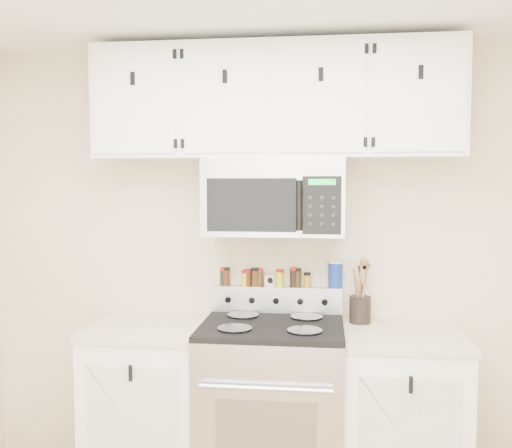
# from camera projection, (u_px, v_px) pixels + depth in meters

# --- Properties ---
(back_wall) EXTENTS (3.50, 0.01, 2.50)m
(back_wall) POSITION_uv_depth(u_px,v_px,m) (277.00, 260.00, 3.36)
(back_wall) COLOR #B8AF8A
(back_wall) RESTS_ON floor
(range) EXTENTS (0.76, 0.65, 1.10)m
(range) POSITION_uv_depth(u_px,v_px,m) (272.00, 407.00, 3.10)
(range) COLOR #B7B7BA
(range) RESTS_ON floor
(base_cabinet_left) EXTENTS (0.64, 0.62, 0.92)m
(base_cabinet_left) POSITION_uv_depth(u_px,v_px,m) (150.00, 404.00, 3.21)
(base_cabinet_left) COLOR white
(base_cabinet_left) RESTS_ON floor
(base_cabinet_right) EXTENTS (0.64, 0.62, 0.92)m
(base_cabinet_right) POSITION_uv_depth(u_px,v_px,m) (401.00, 416.00, 3.04)
(base_cabinet_right) COLOR white
(base_cabinet_right) RESTS_ON floor
(microwave) EXTENTS (0.76, 0.44, 0.42)m
(microwave) POSITION_uv_depth(u_px,v_px,m) (275.00, 197.00, 3.14)
(microwave) COLOR #9E9EA3
(microwave) RESTS_ON back_wall
(upper_cabinets) EXTENTS (2.00, 0.35, 0.62)m
(upper_cabinets) POSITION_uv_depth(u_px,v_px,m) (275.00, 102.00, 3.13)
(upper_cabinets) COLOR white
(upper_cabinets) RESTS_ON back_wall
(utensil_crock) EXTENTS (0.12, 0.12, 0.35)m
(utensil_crock) POSITION_uv_depth(u_px,v_px,m) (360.00, 307.00, 3.20)
(utensil_crock) COLOR black
(utensil_crock) RESTS_ON base_cabinet_right
(kitchen_timer) EXTENTS (0.07, 0.07, 0.07)m
(kitchen_timer) POSITION_uv_depth(u_px,v_px,m) (271.00, 280.00, 3.34)
(kitchen_timer) COLOR silver
(kitchen_timer) RESTS_ON range
(salt_canister) EXTENTS (0.08, 0.08, 0.15)m
(salt_canister) POSITION_uv_depth(u_px,v_px,m) (335.00, 274.00, 3.29)
(salt_canister) COLOR navy
(salt_canister) RESTS_ON range
(spice_jar_0) EXTENTS (0.04, 0.04, 0.10)m
(spice_jar_0) POSITION_uv_depth(u_px,v_px,m) (223.00, 276.00, 3.37)
(spice_jar_0) COLOR black
(spice_jar_0) RESTS_ON range
(spice_jar_1) EXTENTS (0.04, 0.04, 0.11)m
(spice_jar_1) POSITION_uv_depth(u_px,v_px,m) (226.00, 276.00, 3.37)
(spice_jar_1) COLOR #431F10
(spice_jar_1) RESTS_ON range
(spice_jar_2) EXTENTS (0.04, 0.04, 0.09)m
(spice_jar_2) POSITION_uv_depth(u_px,v_px,m) (245.00, 278.00, 3.35)
(spice_jar_2) COLOR gold
(spice_jar_2) RESTS_ON range
(spice_jar_3) EXTENTS (0.04, 0.04, 0.10)m
(spice_jar_3) POSITION_uv_depth(u_px,v_px,m) (248.00, 277.00, 3.35)
(spice_jar_3) COLOR #3D200E
(spice_jar_3) RESTS_ON range
(spice_jar_4) EXTENTS (0.05, 0.05, 0.11)m
(spice_jar_4) POSITION_uv_depth(u_px,v_px,m) (255.00, 277.00, 3.35)
(spice_jar_4) COLOR #3E280F
(spice_jar_4) RESTS_ON range
(spice_jar_5) EXTENTS (0.04, 0.04, 0.11)m
(spice_jar_5) POSITION_uv_depth(u_px,v_px,m) (256.00, 277.00, 3.35)
(spice_jar_5) COLOR black
(spice_jar_5) RESTS_ON range
(spice_jar_6) EXTENTS (0.04, 0.04, 0.10)m
(spice_jar_6) POSITION_uv_depth(u_px,v_px,m) (260.00, 277.00, 3.34)
(spice_jar_6) COLOR #3F2B0F
(spice_jar_6) RESTS_ON range
(spice_jar_7) EXTENTS (0.04, 0.04, 0.10)m
(spice_jar_7) POSITION_uv_depth(u_px,v_px,m) (280.00, 278.00, 3.33)
(spice_jar_7) COLOR yellow
(spice_jar_7) RESTS_ON range
(spice_jar_8) EXTENTS (0.05, 0.05, 0.11)m
(spice_jar_8) POSITION_uv_depth(u_px,v_px,m) (294.00, 277.00, 3.32)
(spice_jar_8) COLOR black
(spice_jar_8) RESTS_ON range
(spice_jar_9) EXTENTS (0.04, 0.04, 0.11)m
(spice_jar_9) POSITION_uv_depth(u_px,v_px,m) (298.00, 277.00, 3.32)
(spice_jar_9) COLOR #38270D
(spice_jar_9) RESTS_ON range
(spice_jar_10) EXTENTS (0.04, 0.04, 0.09)m
(spice_jar_10) POSITION_uv_depth(u_px,v_px,m) (307.00, 280.00, 3.31)
(spice_jar_10) COLOR #C48717
(spice_jar_10) RESTS_ON range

